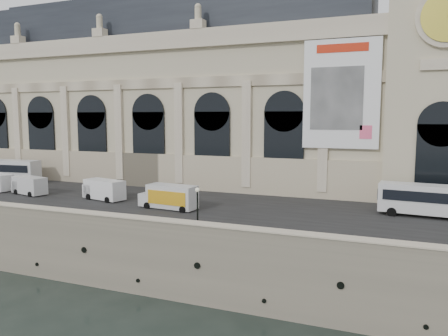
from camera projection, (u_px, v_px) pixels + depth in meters
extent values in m
plane|color=black|center=(69.00, 283.00, 43.06)|extent=(260.00, 260.00, 0.00)
cube|color=gray|center=(210.00, 195.00, 75.00)|extent=(160.00, 70.00, 6.00)
cube|color=#2D2D2D|center=(144.00, 198.00, 55.27)|extent=(160.00, 24.00, 0.06)
cube|color=gray|center=(71.00, 217.00, 42.85)|extent=(160.00, 1.20, 1.10)
cube|color=beige|center=(70.00, 211.00, 42.78)|extent=(160.00, 1.40, 0.12)
cube|color=beige|center=(167.00, 113.00, 71.88)|extent=(68.00, 18.00, 22.00)
cube|color=beige|center=(138.00, 170.00, 64.43)|extent=(68.60, 0.40, 5.00)
cube|color=beige|center=(134.00, 43.00, 62.16)|extent=(69.00, 0.80, 2.40)
cube|color=beige|center=(136.00, 84.00, 62.97)|extent=(68.00, 0.30, 1.40)
cube|color=#242830|center=(166.00, 25.00, 70.25)|extent=(64.00, 15.00, 6.00)
cube|color=#242830|center=(165.00, 3.00, 69.84)|extent=(56.00, 10.00, 1.20)
cube|color=beige|center=(18.00, 131.00, 72.15)|extent=(1.20, 0.50, 14.00)
cube|color=black|center=(42.00, 140.00, 70.55)|extent=(5.20, 0.25, 9.00)
cylinder|color=black|center=(40.00, 112.00, 70.03)|extent=(5.20, 0.25, 5.20)
cube|color=beige|center=(66.00, 132.00, 68.48)|extent=(1.20, 0.50, 14.00)
cube|color=black|center=(92.00, 142.00, 66.88)|extent=(5.20, 0.25, 9.00)
cylinder|color=black|center=(91.00, 112.00, 66.35)|extent=(5.20, 0.25, 5.20)
cube|color=beige|center=(119.00, 132.00, 64.80)|extent=(1.20, 0.50, 14.00)
cube|color=black|center=(149.00, 143.00, 63.20)|extent=(5.20, 0.25, 9.00)
cylinder|color=black|center=(148.00, 112.00, 62.68)|extent=(5.20, 0.25, 5.20)
cube|color=beige|center=(179.00, 133.00, 61.12)|extent=(1.20, 0.50, 14.00)
cube|color=black|center=(212.00, 145.00, 59.53)|extent=(5.20, 0.25, 9.00)
cylinder|color=black|center=(212.00, 112.00, 59.00)|extent=(5.20, 0.25, 5.20)
cube|color=beige|center=(247.00, 134.00, 57.45)|extent=(1.20, 0.50, 14.00)
cube|color=black|center=(284.00, 147.00, 55.85)|extent=(5.20, 0.25, 9.00)
cylinder|color=black|center=(284.00, 111.00, 55.32)|extent=(5.20, 0.25, 5.20)
cube|color=beige|center=(323.00, 136.00, 53.77)|extent=(1.20, 0.50, 14.00)
cube|color=white|center=(341.00, 94.00, 52.27)|extent=(9.00, 0.35, 13.00)
cube|color=red|center=(342.00, 48.00, 51.45)|extent=(6.00, 0.06, 1.00)
cube|color=gray|center=(336.00, 98.00, 52.33)|extent=(6.20, 0.06, 7.50)
cube|color=#F2557F|center=(366.00, 132.00, 51.51)|extent=(1.40, 0.06, 1.60)
cube|color=beige|center=(439.00, 79.00, 53.94)|extent=(12.00, 14.00, 30.00)
cylinder|color=beige|center=(448.00, 16.00, 46.55)|extent=(6.60, 0.50, 6.60)
cube|color=black|center=(440.00, 160.00, 48.45)|extent=(5.00, 0.25, 8.00)
cube|color=silver|center=(4.00, 170.00, 68.59)|extent=(12.34, 3.77, 3.14)
cube|color=black|center=(10.00, 166.00, 69.79)|extent=(11.08, 1.22, 1.11)
cylinder|color=black|center=(23.00, 182.00, 66.33)|extent=(1.04, 0.41, 1.01)
cylinder|color=black|center=(34.00, 179.00, 68.75)|extent=(1.04, 0.41, 1.01)
cube|color=silver|center=(439.00, 200.00, 44.18)|extent=(11.66, 3.44, 2.97)
cube|color=black|center=(379.00, 193.00, 46.74)|extent=(0.28, 2.20, 1.15)
cube|color=black|center=(439.00, 198.00, 43.04)|extent=(10.49, 1.05, 1.05)
cube|color=black|center=(439.00, 194.00, 45.23)|extent=(10.49, 1.05, 1.05)
cylinder|color=black|center=(392.00, 212.00, 45.23)|extent=(0.98, 0.37, 0.96)
cylinder|color=black|center=(394.00, 208.00, 47.34)|extent=(0.98, 0.37, 0.96)
cylinder|color=black|center=(10.00, 188.00, 60.81)|extent=(0.77, 0.34, 0.74)
cube|color=silver|center=(30.00, 185.00, 57.80)|extent=(5.54, 3.18, 2.22)
cube|color=silver|center=(21.00, 186.00, 59.03)|extent=(1.89, 2.31, 1.54)
cube|color=black|center=(19.00, 182.00, 59.28)|extent=(0.46, 1.70, 0.77)
cylinder|color=black|center=(16.00, 192.00, 58.04)|extent=(0.77, 0.41, 0.73)
cylinder|color=black|center=(30.00, 190.00, 59.68)|extent=(0.77, 0.41, 0.73)
cylinder|color=black|center=(30.00, 194.00, 56.13)|extent=(0.77, 0.41, 0.73)
cylinder|color=black|center=(44.00, 192.00, 57.77)|extent=(0.77, 0.41, 0.73)
cube|color=white|center=(104.00, 189.00, 54.03)|extent=(5.85, 3.37, 2.34)
cube|color=white|center=(93.00, 190.00, 55.33)|extent=(2.00, 2.44, 1.63)
cube|color=black|center=(90.00, 186.00, 55.60)|extent=(0.49, 1.80, 0.82)
cylinder|color=black|center=(89.00, 197.00, 54.29)|extent=(0.81, 0.43, 0.77)
cylinder|color=black|center=(102.00, 194.00, 56.02)|extent=(0.81, 0.43, 0.77)
cylinder|color=black|center=(107.00, 200.00, 52.27)|extent=(0.81, 0.43, 0.77)
cylinder|color=black|center=(121.00, 197.00, 54.01)|extent=(0.81, 0.43, 0.77)
cube|color=silver|center=(172.00, 196.00, 48.64)|extent=(5.88, 2.75, 2.56)
cube|color=gold|center=(166.00, 198.00, 47.66)|extent=(4.91, 0.56, 1.52)
cube|color=red|center=(166.00, 198.00, 47.66)|extent=(2.84, 0.33, 0.57)
cube|color=silver|center=(149.00, 199.00, 50.19)|extent=(1.72, 2.23, 1.42)
cylinder|color=black|center=(147.00, 206.00, 49.03)|extent=(0.78, 0.34, 0.76)
cylinder|color=black|center=(159.00, 202.00, 50.95)|extent=(0.78, 0.34, 0.76)
cylinder|color=black|center=(183.00, 210.00, 46.85)|extent=(0.78, 0.34, 0.76)
cylinder|color=black|center=(193.00, 206.00, 48.77)|extent=(0.78, 0.34, 0.76)
cylinder|color=black|center=(198.00, 228.00, 39.79)|extent=(0.40, 0.40, 0.37)
cylinder|color=black|center=(198.00, 211.00, 39.60)|extent=(0.15, 0.15, 3.66)
sphere|color=beige|center=(197.00, 190.00, 39.37)|extent=(0.40, 0.40, 0.40)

